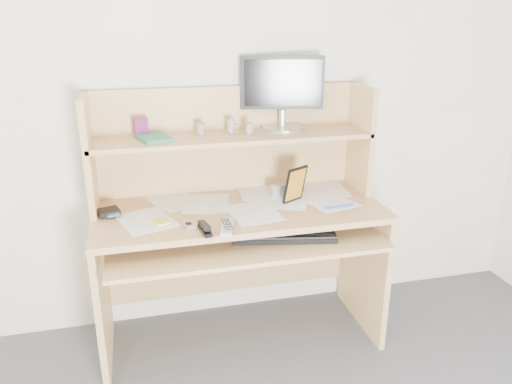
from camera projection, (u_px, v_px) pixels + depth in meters
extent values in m
cube|color=white|center=(226.00, 95.00, 2.56)|extent=(3.60, 0.04, 2.50)
cube|color=tan|center=(240.00, 211.00, 2.44)|extent=(1.40, 0.60, 0.03)
cube|color=tan|center=(102.00, 295.00, 2.41)|extent=(0.03, 0.56, 0.72)
cube|color=tan|center=(363.00, 263.00, 2.72)|extent=(0.03, 0.56, 0.72)
cube|color=tan|center=(230.00, 258.00, 2.83)|extent=(1.34, 0.02, 0.41)
cube|color=tan|center=(245.00, 239.00, 2.36)|extent=(1.28, 0.55, 0.02)
cube|color=tan|center=(228.00, 139.00, 2.61)|extent=(1.40, 0.02, 0.55)
cube|color=tan|center=(89.00, 155.00, 2.32)|extent=(0.03, 0.30, 0.55)
cube|color=tan|center=(360.00, 138.00, 2.63)|extent=(0.03, 0.30, 0.55)
cube|color=tan|center=(233.00, 137.00, 2.46)|extent=(1.38, 0.30, 0.02)
cube|color=silver|center=(240.00, 208.00, 2.43)|extent=(1.32, 0.54, 0.01)
cube|color=black|center=(284.00, 235.00, 2.35)|extent=(0.51, 0.26, 0.02)
cube|color=black|center=(284.00, 232.00, 2.35)|extent=(0.47, 0.25, 0.01)
cube|color=#AAABA5|center=(227.00, 227.00, 2.18)|extent=(0.09, 0.19, 0.02)
cube|color=#A9A8AB|center=(188.00, 224.00, 2.21)|extent=(0.06, 0.08, 0.02)
cube|color=black|center=(205.00, 228.00, 2.15)|extent=(0.05, 0.13, 0.04)
cube|color=black|center=(108.00, 212.00, 2.34)|extent=(0.12, 0.11, 0.02)
cube|color=#FFE643|center=(162.00, 222.00, 2.26)|extent=(0.09, 0.09, 0.01)
cube|color=#B6B6B9|center=(281.00, 190.00, 2.57)|extent=(0.10, 0.04, 0.06)
cube|color=black|center=(295.00, 184.00, 2.47)|extent=(0.12, 0.08, 0.18)
cylinder|color=blue|center=(340.00, 206.00, 2.43)|extent=(0.16, 0.02, 0.01)
cube|color=maroon|center=(141.00, 128.00, 2.40)|extent=(0.07, 0.05, 0.09)
cube|color=#378A49|center=(154.00, 138.00, 2.36)|extent=(0.18, 0.21, 0.02)
cylinder|color=black|center=(201.00, 129.00, 2.45)|extent=(0.06, 0.06, 0.06)
cylinder|color=white|center=(249.00, 129.00, 2.45)|extent=(0.04, 0.04, 0.06)
cylinder|color=black|center=(234.00, 128.00, 2.49)|extent=(0.05, 0.05, 0.05)
cylinder|color=silver|center=(231.00, 126.00, 2.48)|extent=(0.05, 0.05, 0.07)
cylinder|color=#B7B8BC|center=(283.00, 128.00, 2.57)|extent=(0.21, 0.21, 0.01)
cylinder|color=#B7B8BC|center=(282.00, 118.00, 2.56)|extent=(0.04, 0.04, 0.09)
cube|color=black|center=(282.00, 83.00, 2.52)|extent=(0.42, 0.12, 0.27)
cube|color=black|center=(283.00, 83.00, 2.51)|extent=(0.38, 0.09, 0.23)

